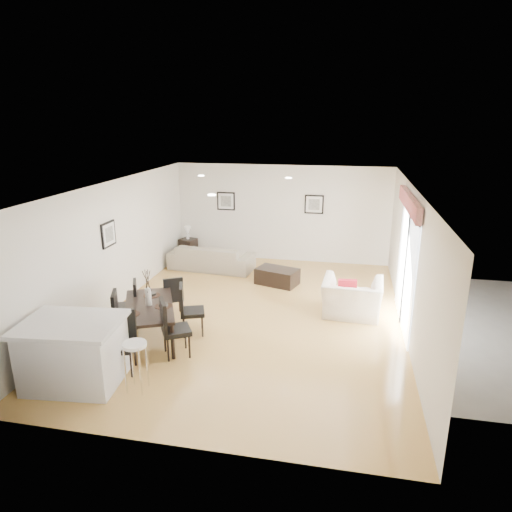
% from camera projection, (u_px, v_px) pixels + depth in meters
% --- Properties ---
extents(ground, '(8.00, 8.00, 0.00)m').
position_uv_depth(ground, '(253.00, 316.00, 9.44)').
color(ground, tan).
rests_on(ground, ground).
extents(wall_back, '(6.00, 0.04, 2.70)m').
position_uv_depth(wall_back, '(282.00, 214.00, 12.79)').
color(wall_back, white).
rests_on(wall_back, ground).
extents(wall_front, '(6.00, 0.04, 2.70)m').
position_uv_depth(wall_front, '(182.00, 351.00, 5.29)').
color(wall_front, white).
rests_on(wall_front, ground).
extents(wall_left, '(0.04, 8.00, 2.70)m').
position_uv_depth(wall_left, '(113.00, 246.00, 9.61)').
color(wall_left, white).
rests_on(wall_left, ground).
extents(wall_right, '(0.04, 8.00, 2.70)m').
position_uv_depth(wall_right, '(410.00, 263.00, 8.48)').
color(wall_right, white).
rests_on(wall_right, ground).
extents(ceiling, '(6.00, 8.00, 0.02)m').
position_uv_depth(ceiling, '(252.00, 186.00, 8.65)').
color(ceiling, white).
rests_on(ceiling, wall_back).
extents(sofa, '(2.33, 1.09, 0.66)m').
position_uv_depth(sofa, '(211.00, 257.00, 12.26)').
color(sofa, gray).
rests_on(sofa, ground).
extents(armchair, '(1.25, 1.11, 0.77)m').
position_uv_depth(armchair, '(352.00, 298.00, 9.37)').
color(armchair, white).
rests_on(armchair, ground).
extents(dining_table, '(1.45, 1.87, 0.70)m').
position_uv_depth(dining_table, '(149.00, 309.00, 8.25)').
color(dining_table, black).
rests_on(dining_table, ground).
extents(dining_chair_wnear, '(0.60, 0.60, 1.03)m').
position_uv_depth(dining_chair_wnear, '(109.00, 317.00, 8.02)').
color(dining_chair_wnear, black).
rests_on(dining_chair_wnear, ground).
extents(dining_chair_wfar, '(0.56, 0.56, 0.94)m').
position_uv_depth(dining_chair_wfar, '(131.00, 302.00, 8.82)').
color(dining_chair_wfar, black).
rests_on(dining_chair_wfar, ground).
extents(dining_chair_enear, '(0.63, 0.63, 1.03)m').
position_uv_depth(dining_chair_enear, '(171.00, 325.00, 7.72)').
color(dining_chair_enear, black).
rests_on(dining_chair_enear, ground).
extents(dining_chair_efar, '(0.56, 0.56, 0.98)m').
position_uv_depth(dining_chair_efar, '(188.00, 307.00, 8.53)').
color(dining_chair_efar, black).
rests_on(dining_chair_efar, ground).
extents(dining_chair_head, '(0.56, 0.56, 1.00)m').
position_uv_depth(dining_chair_head, '(121.00, 338.00, 7.31)').
color(dining_chair_head, black).
rests_on(dining_chair_head, ground).
extents(dining_chair_foot, '(0.54, 0.54, 0.88)m').
position_uv_depth(dining_chair_foot, '(173.00, 295.00, 9.27)').
color(dining_chair_foot, black).
rests_on(dining_chair_foot, ground).
extents(vase, '(0.73, 1.19, 0.67)m').
position_uv_depth(vase, '(148.00, 290.00, 8.14)').
color(vase, white).
rests_on(vase, dining_table).
extents(coffee_table, '(1.12, 0.87, 0.40)m').
position_uv_depth(coffee_table, '(277.00, 276.00, 11.20)').
color(coffee_table, black).
rests_on(coffee_table, ground).
extents(side_table, '(0.51, 0.51, 0.55)m').
position_uv_depth(side_table, '(188.00, 248.00, 13.33)').
color(side_table, black).
rests_on(side_table, ground).
extents(table_lamp, '(0.19, 0.19, 0.37)m').
position_uv_depth(table_lamp, '(188.00, 231.00, 13.18)').
color(table_lamp, white).
rests_on(table_lamp, side_table).
extents(cushion, '(0.38, 0.14, 0.37)m').
position_uv_depth(cushion, '(347.00, 288.00, 9.22)').
color(cushion, maroon).
rests_on(cushion, armchair).
extents(kitchen_island, '(1.57, 1.27, 1.03)m').
position_uv_depth(kitchen_island, '(74.00, 352.00, 6.94)').
color(kitchen_island, silver).
rests_on(kitchen_island, ground).
extents(bar_stool, '(0.36, 0.36, 0.78)m').
position_uv_depth(bar_stool, '(135.00, 350.00, 6.71)').
color(bar_stool, white).
rests_on(bar_stool, ground).
extents(framed_print_back_left, '(0.52, 0.04, 0.52)m').
position_uv_depth(framed_print_back_left, '(226.00, 201.00, 12.98)').
color(framed_print_back_left, black).
rests_on(framed_print_back_left, wall_back).
extents(framed_print_back_right, '(0.52, 0.04, 0.52)m').
position_uv_depth(framed_print_back_right, '(314.00, 204.00, 12.51)').
color(framed_print_back_right, black).
rests_on(framed_print_back_right, wall_back).
extents(framed_print_left_wall, '(0.04, 0.52, 0.52)m').
position_uv_depth(framed_print_left_wall, '(109.00, 234.00, 9.33)').
color(framed_print_left_wall, black).
rests_on(framed_print_left_wall, wall_left).
extents(sliding_door, '(0.12, 2.70, 2.57)m').
position_uv_depth(sliding_door, '(407.00, 242.00, 8.67)').
color(sliding_door, white).
rests_on(sliding_door, wall_right).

